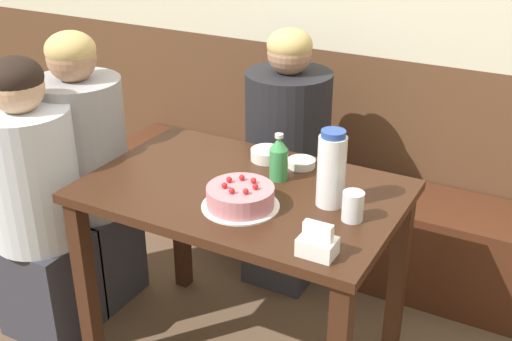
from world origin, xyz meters
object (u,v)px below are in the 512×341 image
(napkin_holder, at_px, (317,243))
(bowl_soup_white, at_px, (267,154))
(glass_water_tall, at_px, (353,206))
(birthday_cake, at_px, (240,197))
(person_teal_shirt, at_px, (287,162))
(bench_seat, at_px, (327,220))
(water_pitcher, at_px, (331,169))
(soju_bottle, at_px, (279,158))
(bowl_rice_small, at_px, (301,163))
(person_grey_tee, at_px, (36,207))
(person_pale_blue_shirt, at_px, (86,174))

(napkin_holder, xyz_separation_m, bowl_soup_white, (-0.44, 0.52, -0.02))
(bowl_soup_white, bearing_deg, glass_water_tall, -31.56)
(birthday_cake, distance_m, napkin_holder, 0.37)
(bowl_soup_white, relative_size, person_teal_shirt, 0.10)
(bench_seat, xyz_separation_m, water_pitcher, (0.32, -0.80, 0.68))
(birthday_cake, xyz_separation_m, glass_water_tall, (0.36, 0.10, 0.01))
(glass_water_tall, distance_m, person_teal_shirt, 0.88)
(water_pitcher, distance_m, person_teal_shirt, 0.80)
(birthday_cake, distance_m, soju_bottle, 0.25)
(bowl_rice_small, distance_m, glass_water_tall, 0.43)
(bowl_rice_small, xyz_separation_m, glass_water_tall, (0.31, -0.29, 0.03))
(bench_seat, relative_size, birthday_cake, 8.94)
(glass_water_tall, xyz_separation_m, person_teal_shirt, (-0.55, 0.66, -0.23))
(water_pitcher, xyz_separation_m, person_grey_tee, (-1.13, -0.25, -0.32))
(bowl_rice_small, height_order, person_pale_blue_shirt, person_pale_blue_shirt)
(bowl_soup_white, xyz_separation_m, glass_water_tall, (0.46, -0.28, 0.03))
(bench_seat, bearing_deg, bowl_soup_white, -93.39)
(water_pitcher, bearing_deg, person_teal_shirt, 126.79)
(napkin_holder, relative_size, bowl_rice_small, 1.04)
(glass_water_tall, relative_size, person_teal_shirt, 0.08)
(bench_seat, height_order, person_grey_tee, person_grey_tee)
(napkin_holder, bearing_deg, bench_seat, 110.13)
(soju_bottle, height_order, bowl_rice_small, soju_bottle)
(person_teal_shirt, xyz_separation_m, person_grey_tee, (-0.69, -0.84, -0.01))
(person_pale_blue_shirt, bearing_deg, birthday_cake, -12.86)
(water_pitcher, distance_m, person_grey_tee, 1.20)
(napkin_holder, xyz_separation_m, person_teal_shirt, (-0.53, 0.90, -0.22))
(bench_seat, bearing_deg, person_grey_tee, -127.94)
(soju_bottle, bearing_deg, napkin_holder, -50.52)
(person_grey_tee, bearing_deg, bench_seat, 52.06)
(bench_seat, relative_size, person_grey_tee, 1.96)
(birthday_cake, xyz_separation_m, soju_bottle, (0.02, 0.25, 0.05))
(birthday_cake, xyz_separation_m, person_teal_shirt, (-0.19, 0.75, -0.22))
(bowl_soup_white, bearing_deg, bowl_rice_small, 2.95)
(bowl_soup_white, distance_m, bowl_rice_small, 0.14)
(water_pitcher, bearing_deg, bowl_soup_white, 148.34)
(water_pitcher, height_order, person_grey_tee, person_grey_tee)
(water_pitcher, xyz_separation_m, bowl_rice_small, (-0.21, 0.22, -0.12))
(bench_seat, xyz_separation_m, birthday_cake, (0.06, -0.96, 0.59))
(soju_bottle, relative_size, bowl_rice_small, 1.67)
(bench_seat, bearing_deg, water_pitcher, -68.32)
(glass_water_tall, bearing_deg, water_pitcher, 148.76)
(napkin_holder, xyz_separation_m, glass_water_tall, (0.02, 0.24, 0.01))
(napkin_holder, height_order, bowl_soup_white, napkin_holder)
(person_pale_blue_shirt, height_order, person_grey_tee, person_pale_blue_shirt)
(bowl_soup_white, height_order, person_pale_blue_shirt, person_pale_blue_shirt)
(person_grey_tee, bearing_deg, person_pale_blue_shirt, 90.00)
(bowl_rice_small, xyz_separation_m, person_grey_tee, (-0.93, -0.47, -0.20))
(birthday_cake, distance_m, bowl_rice_small, 0.39)
(bench_seat, height_order, bowl_rice_small, bowl_rice_small)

